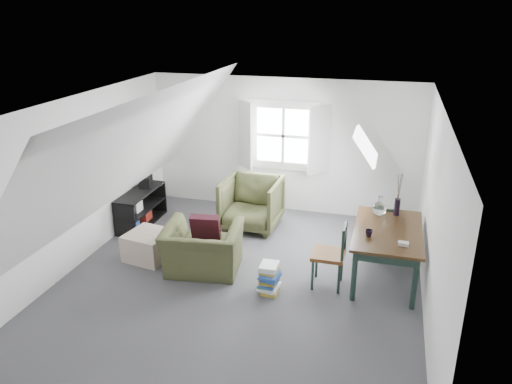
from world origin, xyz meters
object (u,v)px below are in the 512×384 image
(armchair_near, at_px, (203,270))
(ottoman, at_px, (149,245))
(media_shelf, at_px, (140,210))
(dining_chair_near, at_px, (331,254))
(dining_chair_far, at_px, (386,228))
(magazine_stack, at_px, (269,278))
(dining_table, at_px, (388,236))
(armchair_far, at_px, (252,227))

(armchair_near, relative_size, ottoman, 1.74)
(armchair_near, xyz_separation_m, media_shelf, (-1.67, 1.24, 0.28))
(dining_chair_near, bearing_deg, dining_chair_far, 145.35)
(media_shelf, bearing_deg, armchair_near, -37.10)
(armchair_near, height_order, media_shelf, media_shelf)
(ottoman, relative_size, magazine_stack, 1.53)
(armchair_near, bearing_deg, magazine_stack, 156.64)
(dining_chair_far, relative_size, magazine_stack, 1.97)
(dining_chair_far, xyz_separation_m, dining_chair_near, (-0.70, -1.21, 0.07))
(armchair_near, xyz_separation_m, dining_chair_near, (1.86, 0.08, 0.49))
(magazine_stack, bearing_deg, dining_chair_near, 26.60)
(media_shelf, bearing_deg, dining_chair_near, -18.67)
(ottoman, xyz_separation_m, media_shelf, (-0.72, 1.10, 0.07))
(dining_chair_far, relative_size, dining_chair_near, 0.85)
(dining_chair_near, bearing_deg, magazine_stack, -68.00)
(dining_table, bearing_deg, dining_chair_near, -152.98)
(media_shelf, relative_size, magazine_stack, 2.95)
(ottoman, relative_size, dining_table, 0.41)
(dining_chair_far, height_order, magazine_stack, dining_chair_far)
(ottoman, relative_size, dining_chair_near, 0.66)
(armchair_near, height_order, dining_table, dining_table)
(dining_chair_far, bearing_deg, media_shelf, -8.50)
(dining_table, xyz_separation_m, dining_chair_near, (-0.73, -0.40, -0.18))
(media_shelf, height_order, magazine_stack, media_shelf)
(armchair_far, height_order, dining_chair_far, dining_chair_far)
(dining_table, height_order, dining_chair_near, dining_chair_near)
(armchair_near, bearing_deg, dining_table, -176.96)
(armchair_far, relative_size, dining_chair_far, 1.22)
(ottoman, height_order, dining_chair_far, dining_chair_far)
(armchair_far, distance_m, ottoman, 1.97)
(dining_chair_far, bearing_deg, magazine_stack, 38.20)
(armchair_near, distance_m, armchair_far, 1.70)
(dining_chair_near, relative_size, media_shelf, 0.78)
(armchair_near, relative_size, dining_chair_far, 1.35)
(ottoman, bearing_deg, armchair_far, 51.66)
(armchair_far, bearing_deg, media_shelf, -165.48)
(dining_table, relative_size, magazine_stack, 3.76)
(ottoman, xyz_separation_m, magazine_stack, (2.03, -0.46, -0.00))
(armchair_far, bearing_deg, dining_table, -25.59)
(magazine_stack, bearing_deg, dining_table, 27.67)
(dining_chair_far, height_order, dining_chair_near, dining_chair_near)
(armchair_far, xyz_separation_m, dining_table, (2.32, -1.20, 0.67))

